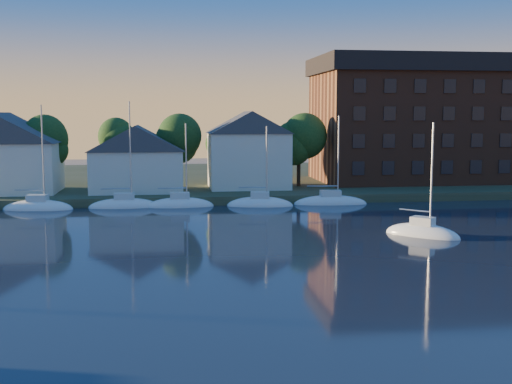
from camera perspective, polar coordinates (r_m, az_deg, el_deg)
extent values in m
cube|color=#353E24|center=(98.21, -6.48, 0.80)|extent=(160.00, 50.00, 2.00)
cube|color=brown|center=(75.38, -6.06, -1.05)|extent=(120.00, 3.00, 1.00)
cube|color=silver|center=(83.28, -21.55, 2.03)|extent=(13.00, 9.00, 6.00)
cube|color=silver|center=(80.02, -10.51, 1.86)|extent=(11.00, 8.00, 5.00)
cube|color=silver|center=(82.47, -0.68, 2.82)|extent=(10.00, 8.00, 7.00)
cube|color=brown|center=(94.82, 14.71, 5.55)|extent=(30.00, 16.00, 15.00)
cube|color=black|center=(95.04, 14.87, 10.80)|extent=(31.00, 17.00, 2.40)
cylinder|color=#332317|center=(87.42, -18.20, 1.56)|extent=(0.50, 0.50, 3.50)
sphere|color=#183914|center=(87.14, -18.31, 4.47)|extent=(5.40, 5.40, 5.40)
cylinder|color=#332317|center=(86.33, -12.97, 1.66)|extent=(0.50, 0.50, 3.50)
sphere|color=#183914|center=(86.05, -13.05, 4.61)|extent=(5.40, 5.40, 5.40)
cylinder|color=#332317|center=(85.97, -7.65, 1.76)|extent=(0.50, 0.50, 3.50)
sphere|color=#183914|center=(85.69, -7.69, 4.72)|extent=(5.40, 5.40, 5.40)
cylinder|color=#332317|center=(86.36, -2.33, 1.84)|extent=(0.50, 0.50, 3.50)
sphere|color=#183914|center=(86.08, -2.34, 4.79)|extent=(5.40, 5.40, 5.40)
cylinder|color=#332317|center=(87.48, 2.90, 1.90)|extent=(0.50, 0.50, 3.50)
sphere|color=#183914|center=(87.20, 2.91, 4.81)|extent=(5.40, 5.40, 5.40)
cylinder|color=#332317|center=(89.31, 7.95, 1.94)|extent=(0.50, 0.50, 3.50)
sphere|color=#183914|center=(89.03, 8.00, 4.80)|extent=(5.40, 5.40, 5.40)
cylinder|color=#332317|center=(91.79, 12.77, 1.97)|extent=(0.50, 0.50, 3.50)
sphere|color=#183914|center=(91.53, 12.84, 4.75)|extent=(5.40, 5.40, 5.40)
cylinder|color=#332317|center=(94.89, 17.30, 1.99)|extent=(0.50, 0.50, 3.50)
sphere|color=#183914|center=(94.64, 17.39, 4.67)|extent=(5.40, 5.40, 5.40)
cylinder|color=#332317|center=(98.55, 21.52, 1.99)|extent=(0.50, 0.50, 3.50)
sphere|color=#183914|center=(98.30, 21.63, 4.57)|extent=(5.40, 5.40, 5.40)
ellipsoid|color=white|center=(73.69, -18.53, -1.55)|extent=(7.50, 2.40, 2.20)
cube|color=silver|center=(73.52, -18.57, -0.55)|extent=(2.10, 1.32, 0.70)
cylinder|color=#A5A8AD|center=(72.95, -18.13, 3.08)|extent=(0.16, 0.16, 10.00)
cylinder|color=#A5A8AD|center=(73.58, -19.22, 0.10)|extent=(3.15, 0.12, 0.12)
ellipsoid|color=white|center=(72.62, -12.31, -1.47)|extent=(7.50, 2.40, 2.20)
cube|color=silver|center=(72.44, -12.34, -0.46)|extent=(2.10, 1.32, 0.70)
cylinder|color=#A5A8AD|center=(71.95, -11.84, 3.23)|extent=(0.16, 0.16, 10.00)
cylinder|color=#A5A8AD|center=(72.41, -13.01, 0.20)|extent=(3.15, 0.12, 0.12)
ellipsoid|color=white|center=(72.42, -5.99, -1.37)|extent=(7.50, 2.40, 2.20)
cube|color=silver|center=(72.24, -6.00, -0.35)|extent=(2.10, 1.32, 0.70)
cylinder|color=#A5A8AD|center=(71.83, -5.45, 3.34)|extent=(0.16, 0.16, 10.00)
cylinder|color=#A5A8AD|center=(72.12, -6.67, 0.31)|extent=(3.15, 0.12, 0.12)
ellipsoid|color=white|center=(73.09, 0.29, -1.26)|extent=(7.50, 2.40, 2.20)
cube|color=silver|center=(72.92, 0.29, -0.25)|extent=(2.10, 1.32, 0.70)
cylinder|color=#A5A8AD|center=(72.60, 0.88, 3.41)|extent=(0.16, 0.16, 10.00)
cylinder|color=#A5A8AD|center=(72.71, -0.35, 0.41)|extent=(3.15, 0.12, 0.12)
ellipsoid|color=white|center=(74.63, 6.38, -1.13)|extent=(7.50, 2.40, 2.20)
cube|color=silver|center=(74.46, 6.40, -0.14)|extent=(2.10, 1.32, 0.70)
cylinder|color=#A5A8AD|center=(74.22, 7.01, 3.43)|extent=(0.16, 0.16, 10.00)
cylinder|color=#A5A8AD|center=(74.16, 5.79, 0.50)|extent=(3.15, 0.12, 0.12)
ellipsoid|color=white|center=(57.14, 14.56, -3.79)|extent=(6.38, 6.32, 2.20)
cube|color=silver|center=(56.92, 14.60, -2.51)|extent=(2.22, 2.21, 0.70)
cylinder|color=#A5A8AD|center=(56.17, 15.36, 1.50)|extent=(0.16, 0.16, 8.77)
cylinder|color=#A5A8AD|center=(57.07, 13.94, -1.60)|extent=(2.10, 2.06, 0.12)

